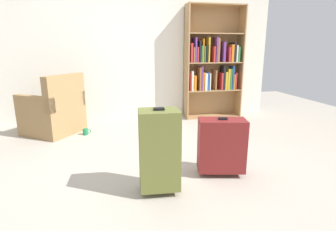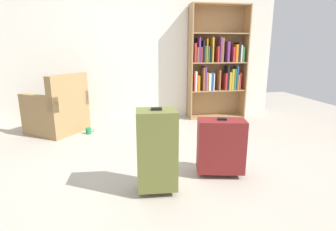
{
  "view_description": "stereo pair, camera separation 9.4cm",
  "coord_description": "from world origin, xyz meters",
  "px_view_note": "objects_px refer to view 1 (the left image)",
  "views": [
    {
      "loc": [
        -0.45,
        -2.71,
        1.28
      ],
      "look_at": [
        0.17,
        0.11,
        0.55
      ],
      "focal_mm": 28.96,
      "sensor_mm": 36.0,
      "label": 1
    },
    {
      "loc": [
        -0.36,
        -2.73,
        1.28
      ],
      "look_at": [
        0.17,
        0.11,
        0.55
      ],
      "focal_mm": 28.96,
      "sensor_mm": 36.0,
      "label": 2
    }
  ],
  "objects_px": {
    "bookshelf": "(213,64)",
    "suitcase_dark_red": "(221,145)",
    "armchair": "(54,113)",
    "suitcase_olive": "(159,150)",
    "mug": "(86,132)"
  },
  "relations": [
    {
      "from": "bookshelf",
      "to": "suitcase_dark_red",
      "type": "bearing_deg",
      "value": -108.82
    },
    {
      "from": "mug",
      "to": "suitcase_dark_red",
      "type": "distance_m",
      "value": 2.22
    },
    {
      "from": "bookshelf",
      "to": "armchair",
      "type": "relative_size",
      "value": 2.04
    },
    {
      "from": "bookshelf",
      "to": "suitcase_olive",
      "type": "relative_size",
      "value": 2.55
    },
    {
      "from": "mug",
      "to": "suitcase_olive",
      "type": "relative_size",
      "value": 0.15
    },
    {
      "from": "suitcase_dark_red",
      "to": "mug",
      "type": "bearing_deg",
      "value": 131.51
    },
    {
      "from": "armchair",
      "to": "suitcase_olive",
      "type": "xyz_separation_m",
      "value": [
        1.23,
        -2.06,
        0.09
      ]
    },
    {
      "from": "bookshelf",
      "to": "armchair",
      "type": "distance_m",
      "value": 2.82
    },
    {
      "from": "bookshelf",
      "to": "suitcase_dark_red",
      "type": "distance_m",
      "value": 2.53
    },
    {
      "from": "armchair",
      "to": "suitcase_olive",
      "type": "bearing_deg",
      "value": -59.11
    },
    {
      "from": "mug",
      "to": "suitcase_dark_red",
      "type": "bearing_deg",
      "value": -48.49
    },
    {
      "from": "suitcase_dark_red",
      "to": "suitcase_olive",
      "type": "bearing_deg",
      "value": -162.51
    },
    {
      "from": "bookshelf",
      "to": "armchair",
      "type": "height_order",
      "value": "bookshelf"
    },
    {
      "from": "bookshelf",
      "to": "suitcase_dark_red",
      "type": "xyz_separation_m",
      "value": [
        -0.79,
        -2.31,
        -0.66
      ]
    },
    {
      "from": "armchair",
      "to": "suitcase_olive",
      "type": "distance_m",
      "value": 2.4
    }
  ]
}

